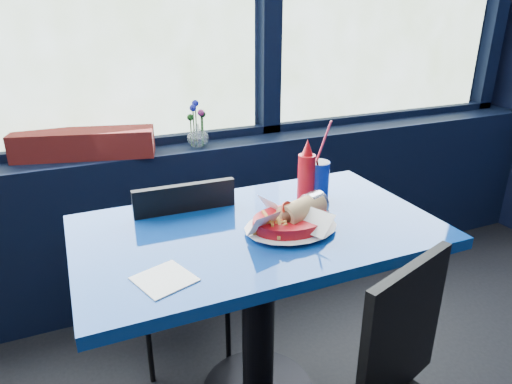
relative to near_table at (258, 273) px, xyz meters
The scene contains 9 objects.
window_sill 0.94m from the near_table, 109.03° to the left, with size 5.00×0.26×0.80m, color black.
near_table is the anchor object (origin of this frame).
chair_near_back 0.39m from the near_table, 121.03° to the left, with size 0.40×0.40×0.85m.
planter_box 1.03m from the near_table, 118.80° to the left, with size 0.61×0.15×0.12m, color maroon.
flower_vase 0.88m from the near_table, 87.16° to the left, with size 0.13×0.14×0.22m.
food_basket 0.25m from the near_table, 37.16° to the right, with size 0.29×0.28×0.10m.
ketchup_bottle 0.40m from the near_table, 26.52° to the left, with size 0.06×0.06×0.24m.
soda_cup 0.42m from the near_table, 24.07° to the left, with size 0.09×0.09×0.31m.
napkin 0.45m from the near_table, 151.85° to the right, with size 0.14×0.14×0.00m, color white.
Camera 1 is at (-0.25, 0.74, 1.44)m, focal length 32.00 mm.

